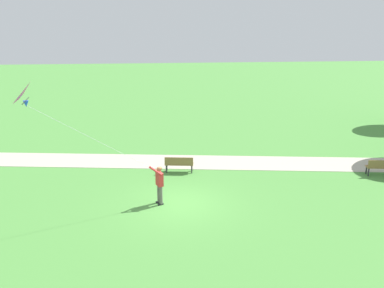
% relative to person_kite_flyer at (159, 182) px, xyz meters
% --- Properties ---
extents(ground_plane, '(120.00, 120.00, 0.00)m').
position_rel_person_kite_flyer_xyz_m(ground_plane, '(0.06, 0.85, -1.05)').
color(ground_plane, '#4C8E3D').
extents(walkway_path, '(6.94, 32.02, 0.02)m').
position_rel_person_kite_flyer_xyz_m(walkway_path, '(-5.26, 2.85, -1.04)').
color(walkway_path, '#B7AD99').
rests_on(walkway_path, ground).
extents(person_kite_flyer, '(0.49, 0.63, 1.83)m').
position_rel_person_kite_flyer_xyz_m(person_kite_flyer, '(0.00, 0.00, 0.00)').
color(person_kite_flyer, '#232328').
rests_on(person_kite_flyer, ground).
extents(flying_kite, '(2.41, 4.46, 3.93)m').
position_rel_person_kite_flyer_xyz_m(flying_kite, '(1.79, -4.44, 4.21)').
color(flying_kite, '#E02D9E').
extents(park_bench_near_walkway, '(0.65, 1.55, 0.88)m').
position_rel_person_kite_flyer_xyz_m(park_bench_near_walkway, '(-3.82, 1.13, -0.54)').
color(park_bench_near_walkway, olive).
rests_on(park_bench_near_walkway, ground).
extents(park_bench_far_walkway, '(0.65, 1.55, 0.88)m').
position_rel_person_kite_flyer_xyz_m(park_bench_far_walkway, '(-2.32, 11.52, -0.54)').
color(park_bench_far_walkway, olive).
rests_on(park_bench_far_walkway, ground).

